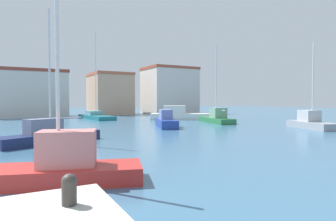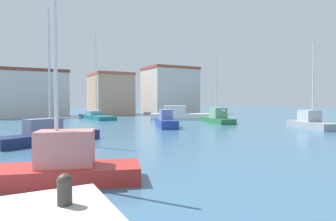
% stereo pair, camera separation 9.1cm
% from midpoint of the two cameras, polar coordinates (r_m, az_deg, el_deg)
% --- Properties ---
extents(water, '(160.00, 160.00, 0.00)m').
position_cam_midpoint_polar(water, '(30.64, -1.37, -2.96)').
color(water, '#38607F').
rests_on(water, ground).
extents(mooring_bollard, '(0.25, 0.25, 0.51)m').
position_cam_midpoint_polar(mooring_bollard, '(5.08, -19.41, -14.38)').
color(mooring_bollard, '#38332D').
rests_on(mooring_bollard, pier_quay).
extents(sailboat_teal_inner_mooring, '(3.22, 8.99, 12.35)m').
position_cam_midpoint_polar(sailboat_teal_inner_mooring, '(42.21, -14.08, -1.04)').
color(sailboat_teal_inner_mooring, '#1E707A').
rests_on(sailboat_teal_inner_mooring, water).
extents(sailboat_grey_behind_lamppost, '(3.64, 5.90, 8.14)m').
position_cam_midpoint_polar(sailboat_grey_behind_lamppost, '(30.48, 26.75, -2.07)').
color(sailboat_grey_behind_lamppost, gray).
rests_on(sailboat_grey_behind_lamppost, water).
extents(sailboat_red_center_channel, '(5.59, 3.32, 6.32)m').
position_cam_midpoint_polar(sailboat_red_center_channel, '(10.06, -20.54, -10.28)').
color(sailboat_red_center_channel, '#B22823').
rests_on(sailboat_red_center_channel, water).
extents(motorboat_white_distant_east, '(8.67, 6.79, 1.94)m').
position_cam_midpoint_polar(motorboat_white_distant_east, '(39.55, 2.59, -0.83)').
color(motorboat_white_distant_east, white).
rests_on(motorboat_white_distant_east, water).
extents(motorboat_blue_near_pier, '(3.40, 5.75, 1.76)m').
position_cam_midpoint_polar(motorboat_blue_near_pier, '(28.59, -0.32, -2.10)').
color(motorboat_blue_near_pier, '#233D93').
rests_on(motorboat_blue_near_pier, water).
extents(sailboat_green_far_right, '(3.21, 6.62, 9.27)m').
position_cam_midpoint_polar(sailboat_green_far_right, '(34.33, 9.78, -1.40)').
color(sailboat_green_far_right, '#28703D').
rests_on(sailboat_green_far_right, water).
extents(sailboat_navy_distant_north, '(6.61, 4.20, 8.38)m').
position_cam_midpoint_polar(sailboat_navy_distant_north, '(19.48, -22.56, -4.42)').
color(sailboat_navy_distant_north, '#19234C').
rests_on(sailboat_navy_distant_north, water).
extents(waterfront_apartments, '(12.21, 6.73, 7.56)m').
position_cam_midpoint_polar(waterfront_apartments, '(51.01, -26.23, 3.10)').
color(waterfront_apartments, beige).
rests_on(waterfront_apartments, ground).
extents(harbor_office, '(6.97, 8.86, 7.75)m').
position_cam_midpoint_polar(harbor_office, '(55.65, -11.40, 3.28)').
color(harbor_office, tan).
rests_on(harbor_office, ground).
extents(yacht_club, '(9.68, 7.92, 9.22)m').
position_cam_midpoint_polar(yacht_club, '(57.70, 0.41, 4.00)').
color(yacht_club, beige).
rests_on(yacht_club, ground).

